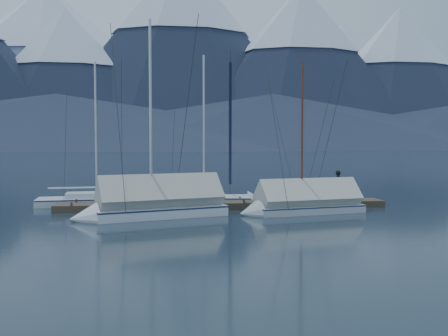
{
  "coord_description": "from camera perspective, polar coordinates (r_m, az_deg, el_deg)",
  "views": [
    {
      "loc": [
        -3.31,
        -23.69,
        3.56
      ],
      "look_at": [
        0.0,
        2.0,
        2.2
      ],
      "focal_mm": 38.0,
      "sensor_mm": 36.0,
      "label": 1
    }
  ],
  "objects": [
    {
      "name": "sailboat_covered_far",
      "position": [
        23.12,
        -9.09,
        -4.62
      ],
      "size": [
        7.72,
        4.2,
        10.37
      ],
      "color": "white",
      "rests_on": "ground"
    },
    {
      "name": "dock",
      "position": [
        26.13,
        0.0,
        -4.58
      ],
      "size": [
        18.0,
        1.5,
        0.54
      ],
      "color": "#382D23",
      "rests_on": "ground"
    },
    {
      "name": "ground",
      "position": [
        24.18,
        0.61,
        -5.46
      ],
      "size": [
        1000.0,
        1000.0,
        0.0
      ],
      "primitive_type": "plane",
      "color": "black",
      "rests_on": "ground"
    },
    {
      "name": "sailboat_open_right",
      "position": [
        29.38,
        10.0,
        -3.72
      ],
      "size": [
        6.31,
        3.64,
        8.06
      ],
      "color": "silver",
      "rests_on": "ground"
    },
    {
      "name": "sailboat_covered_near",
      "position": [
        24.51,
        9.01,
        -4.39
      ],
      "size": [
        6.78,
        3.22,
        8.48
      ],
      "color": "silver",
      "rests_on": "ground"
    },
    {
      "name": "mountain_range",
      "position": [
        398.03,
        -6.31,
        10.94
      ],
      "size": [
        877.0,
        584.0,
        150.5
      ],
      "color": "#475675",
      "rests_on": "ground"
    },
    {
      "name": "sailboat_open_mid",
      "position": [
        27.82,
        -1.38,
        -4.0
      ],
      "size": [
        7.4,
        3.25,
        9.5
      ],
      "color": "silver",
      "rests_on": "ground"
    },
    {
      "name": "sailboat_open_left",
      "position": [
        28.38,
        -14.08,
        -3.97
      ],
      "size": [
        6.97,
        2.92,
        9.01
      ],
      "color": "silver",
      "rests_on": "ground"
    },
    {
      "name": "mooring_posts",
      "position": [
        26.04,
        -1.09,
        -4.08
      ],
      "size": [
        15.12,
        1.52,
        0.35
      ],
      "color": "#382D23",
      "rests_on": "ground"
    },
    {
      "name": "person",
      "position": [
        28.1,
        13.62,
        -1.97
      ],
      "size": [
        0.5,
        0.67,
        1.65
      ],
      "primitive_type": "imported",
      "rotation": [
        0.0,
        0.0,
        1.38
      ],
      "color": "black",
      "rests_on": "dock"
    }
  ]
}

